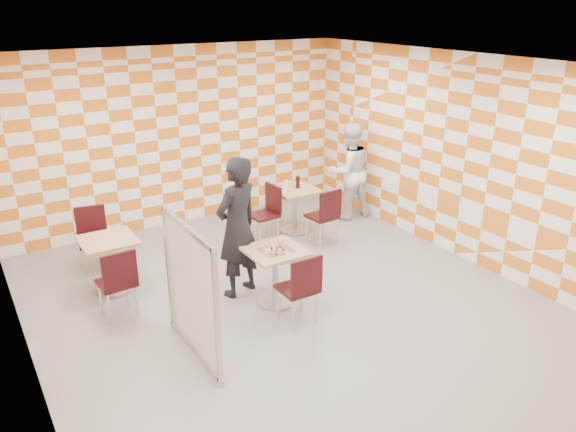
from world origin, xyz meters
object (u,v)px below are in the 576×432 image
object	(u,v)px
empty_table	(110,256)
chair_empty_near	(118,279)
main_table	(275,267)
partition	(191,291)
second_table	(295,203)
chair_main_front	(302,285)
chair_second_front	(326,212)
sport_bottle	(286,184)
chair_empty_far	(93,233)
man_dark	(237,227)
man_white	(349,171)
chair_second_side	(268,209)
soda_bottle	(298,182)

from	to	relation	value
empty_table	chair_empty_near	world-z (taller)	chair_empty_near
main_table	partition	world-z (taller)	partition
second_table	chair_main_front	distance (m)	2.94
chair_main_front	chair_second_front	xyz separation A→B (m)	(1.63, 1.80, 0.00)
chair_main_front	sport_bottle	bearing A→B (deg)	61.92
chair_empty_far	second_table	bearing A→B (deg)	-6.34
main_table	chair_empty_far	xyz separation A→B (m)	(-1.71, 2.25, 0.04)
main_table	man_dark	world-z (taller)	man_dark
second_table	man_white	size ratio (longest dim) A/B	0.44
empty_table	chair_second_front	world-z (taller)	chair_second_front
chair_empty_far	partition	xyz separation A→B (m)	(0.37, -2.76, 0.25)
second_table	chair_empty_far	size ratio (longest dim) A/B	0.81
main_table	chair_empty_near	world-z (taller)	chair_empty_near
second_table	chair_second_front	xyz separation A→B (m)	(0.12, -0.72, 0.04)
empty_table	chair_empty_near	size ratio (longest dim) A/B	0.81
sport_bottle	partition	bearing A→B (deg)	-137.50
chair_second_front	second_table	bearing A→B (deg)	99.21
chair_second_side	man_white	size ratio (longest dim) A/B	0.54
chair_second_front	main_table	bearing A→B (deg)	-144.13
second_table	chair_main_front	bearing A→B (deg)	-120.96
chair_main_front	man_dark	distance (m)	1.21
chair_second_front	chair_empty_far	world-z (taller)	same
chair_empty_near	sport_bottle	bearing A→B (deg)	22.55
chair_empty_far	chair_empty_near	bearing A→B (deg)	-93.37
empty_table	man_dark	world-z (taller)	man_dark
man_dark	man_white	xyz separation A→B (m)	(2.93, 1.46, -0.08)
empty_table	chair_second_side	size ratio (longest dim) A/B	0.81
sport_bottle	second_table	bearing A→B (deg)	-35.95
chair_second_side	partition	world-z (taller)	partition
partition	man_white	world-z (taller)	man_white
second_table	man_white	world-z (taller)	man_white
main_table	chair_empty_far	world-z (taller)	chair_empty_far
sport_bottle	main_table	bearing A→B (deg)	-124.84
chair_main_front	sport_bottle	world-z (taller)	sport_bottle
empty_table	sport_bottle	size ratio (longest dim) A/B	3.75
second_table	chair_second_side	bearing A→B (deg)	-170.67
chair_main_front	chair_empty_far	world-z (taller)	same
man_white	chair_main_front	bearing A→B (deg)	49.04
chair_main_front	chair_empty_near	xyz separation A→B (m)	(-1.79, 1.29, 0.00)
second_table	man_white	distance (m)	1.21
chair_second_front	partition	world-z (taller)	partition
chair_empty_near	man_white	distance (m)	4.65
chair_empty_far	man_white	distance (m)	4.39
empty_table	chair_second_front	xyz separation A→B (m)	(3.31, -0.27, 0.04)
man_white	man_dark	bearing A→B (deg)	31.56
soda_bottle	sport_bottle	bearing A→B (deg)	157.28
main_table	man_dark	distance (m)	0.70
second_table	chair_second_side	distance (m)	0.58
main_table	second_table	size ratio (longest dim) A/B	1.00
man_dark	chair_empty_near	bearing A→B (deg)	-25.06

